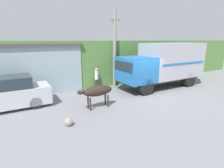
# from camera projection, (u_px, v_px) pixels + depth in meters

# --- Properties ---
(ground_plane) EXTENTS (60.00, 60.00, 0.00)m
(ground_plane) POSITION_uv_depth(u_px,v_px,m) (147.00, 96.00, 11.90)
(ground_plane) COLOR gray
(hillside_embankment) EXTENTS (32.00, 5.79, 3.66)m
(hillside_embankment) POSITION_uv_depth(u_px,v_px,m) (103.00, 60.00, 16.97)
(hillside_embankment) COLOR #568442
(hillside_embankment) RESTS_ON ground_plane
(building_backdrop) EXTENTS (5.75, 2.70, 3.48)m
(building_backdrop) POSITION_uv_depth(u_px,v_px,m) (39.00, 68.00, 12.56)
(building_backdrop) COLOR #99ADB7
(building_backdrop) RESTS_ON ground_plane
(cargo_truck) EXTENTS (7.32, 2.47, 3.47)m
(cargo_truck) POSITION_uv_depth(u_px,v_px,m) (165.00, 63.00, 13.83)
(cargo_truck) COLOR #2D2D2D
(cargo_truck) RESTS_ON ground_plane
(brown_cow) EXTENTS (2.05, 0.58, 1.28)m
(brown_cow) POSITION_uv_depth(u_px,v_px,m) (97.00, 91.00, 9.57)
(brown_cow) COLOR #2D231E
(brown_cow) RESTS_ON ground_plane
(parked_suv) EXTENTS (4.65, 1.78, 1.78)m
(parked_suv) POSITION_uv_depth(u_px,v_px,m) (5.00, 94.00, 9.46)
(parked_suv) COLOR silver
(parked_suv) RESTS_ON ground_plane
(pedestrian_on_hill) EXTENTS (0.29, 0.29, 1.64)m
(pedestrian_on_hill) POSITION_uv_depth(u_px,v_px,m) (97.00, 77.00, 13.40)
(pedestrian_on_hill) COLOR #38332D
(pedestrian_on_hill) RESTS_ON ground_plane
(utility_pole) EXTENTS (0.90, 0.27, 5.92)m
(utility_pole) POSITION_uv_depth(u_px,v_px,m) (115.00, 49.00, 13.65)
(utility_pole) COLOR gray
(utility_pole) RESTS_ON ground_plane
(roadside_rock) EXTENTS (0.37, 0.37, 0.37)m
(roadside_rock) POSITION_uv_depth(u_px,v_px,m) (69.00, 122.00, 7.71)
(roadside_rock) COLOR gray
(roadside_rock) RESTS_ON ground_plane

